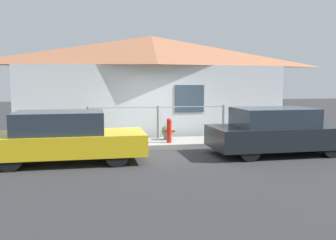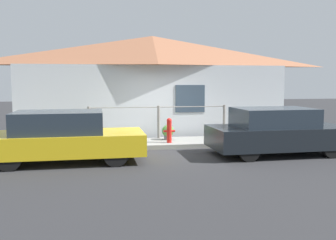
# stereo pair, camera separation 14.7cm
# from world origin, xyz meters

# --- Properties ---
(ground_plane) EXTENTS (60.00, 60.00, 0.00)m
(ground_plane) POSITION_xyz_m (0.00, 0.00, 0.00)
(ground_plane) COLOR #2D2D30
(sidewalk) EXTENTS (24.00, 1.65, 0.14)m
(sidewalk) POSITION_xyz_m (0.00, 0.83, 0.07)
(sidewalk) COLOR gray
(sidewalk) RESTS_ON ground_plane
(house) EXTENTS (10.31, 2.23, 3.86)m
(house) POSITION_xyz_m (0.00, 2.97, 3.08)
(house) COLOR silver
(house) RESTS_ON ground_plane
(fence) EXTENTS (4.90, 0.10, 1.14)m
(fence) POSITION_xyz_m (0.00, 1.50, 0.77)
(fence) COLOR gray
(fence) RESTS_ON sidewalk
(car_left) EXTENTS (4.11, 1.81, 1.35)m
(car_left) POSITION_xyz_m (-2.97, -1.33, 0.68)
(car_left) COLOR gold
(car_left) RESTS_ON ground_plane
(car_right) EXTENTS (4.01, 1.85, 1.36)m
(car_right) POSITION_xyz_m (3.05, -1.33, 0.68)
(car_right) COLOR black
(car_right) RESTS_ON ground_plane
(fire_hydrant) EXTENTS (0.38, 0.17, 0.81)m
(fire_hydrant) POSITION_xyz_m (0.18, 0.44, 0.56)
(fire_hydrant) COLOR red
(fire_hydrant) RESTS_ON sidewalk
(potted_plant_near_hydrant) EXTENTS (0.41, 0.41, 0.51)m
(potted_plant_near_hydrant) POSITION_xyz_m (0.25, 1.05, 0.42)
(potted_plant_near_hydrant) COLOR slate
(potted_plant_near_hydrant) RESTS_ON sidewalk
(potted_plant_by_fence) EXTENTS (0.40, 0.40, 0.55)m
(potted_plant_by_fence) POSITION_xyz_m (-2.22, 0.92, 0.46)
(potted_plant_by_fence) COLOR slate
(potted_plant_by_fence) RESTS_ON sidewalk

